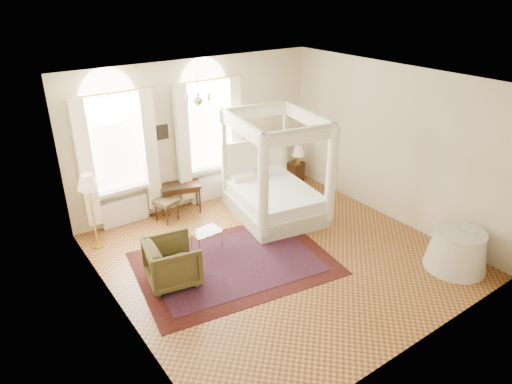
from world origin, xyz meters
The scene contains 18 objects.
ground centered at (0.00, 0.00, 0.00)m, with size 6.00×6.00×0.00m, color #B16533.
room_walls centered at (0.00, 0.00, 1.98)m, with size 6.00×6.00×6.00m.
window_left centered at (-1.90, 2.87, 1.49)m, with size 1.62×0.27×3.29m.
window_right centered at (0.20, 2.87, 1.49)m, with size 1.62×0.27×3.29m.
chandelier centered at (-0.90, 1.20, 2.91)m, with size 0.51×0.45×0.50m.
wall_pictures centered at (0.09, 2.97, 1.89)m, with size 2.54×0.03×0.39m.
canopy_bed centered at (0.95, 1.35, 0.52)m, with size 2.05×2.37×2.30m.
nightstand centered at (2.53, 2.52, 0.27)m, with size 0.37×0.34×0.53m, color #3D2110.
nightstand_lamp centered at (2.55, 2.46, 0.83)m, with size 0.31×0.31×0.45m.
writing_desk centered at (-0.67, 2.70, 0.57)m, with size 0.99×0.71×0.67m.
laptop centered at (-0.86, 2.59, 0.68)m, with size 0.36×0.23×0.03m, color black.
stool centered at (-1.11, 2.50, 0.42)m, with size 0.55×0.55×0.50m.
armchair centered at (-1.99, 0.40, 0.40)m, with size 0.85×0.88×0.80m, color #40391B.
coffee_table centered at (-0.99, 1.01, 0.35)m, with size 0.59×0.42×0.39m.
floor_lamp centered at (-2.70, 2.34, 1.31)m, with size 0.39×0.39×1.54m.
oriental_rug centered at (-0.82, 0.25, 0.01)m, with size 3.86×3.04×0.01m.
side_table centered at (2.41, -2.18, 0.37)m, with size 1.09×1.09×0.75m.
book centered at (2.46, -2.25, 0.76)m, with size 0.19×0.26×0.02m, color black.
Camera 1 is at (-4.63, -5.79, 4.82)m, focal length 32.00 mm.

